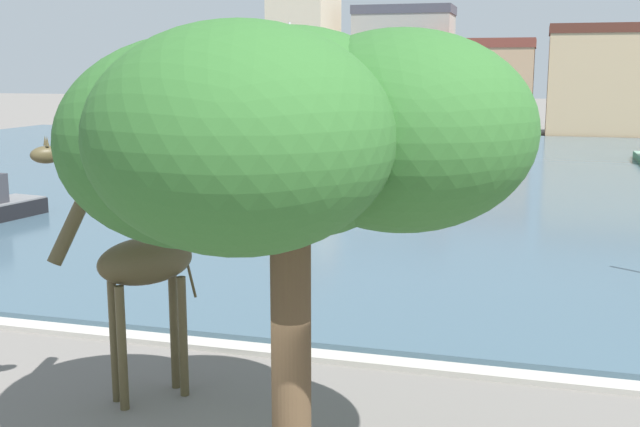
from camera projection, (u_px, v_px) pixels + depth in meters
harbor_water at (457, 178)px, 41.29m from camera, size 88.41×53.27×0.24m
quay_edge_coping at (321, 356)px, 15.87m from camera, size 88.41×0.50×0.12m
giraffe_statue at (138, 267)px, 13.49m from camera, size 2.14×2.29×4.80m
sailboat_grey at (274, 149)px, 51.65m from camera, size 2.40×6.10×8.35m
sailboat_red at (335, 136)px, 64.09m from camera, size 1.81×6.48×6.24m
sailboat_teal at (289, 165)px, 43.14m from camera, size 5.04×9.22×8.27m
shade_tree at (280, 137)px, 10.15m from camera, size 6.56×5.97×6.40m
townhouse_tall_gabled at (305, 56)px, 72.33m from camera, size 5.27×7.53×13.79m
townhouse_end_terrace at (403, 69)px, 72.22m from camera, size 9.02×5.27×11.44m
townhouse_wide_warehouse at (482, 87)px, 68.67m from camera, size 8.96×6.54×8.33m
townhouse_corner_house at (601, 81)px, 66.65m from camera, size 8.94×6.91×9.47m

